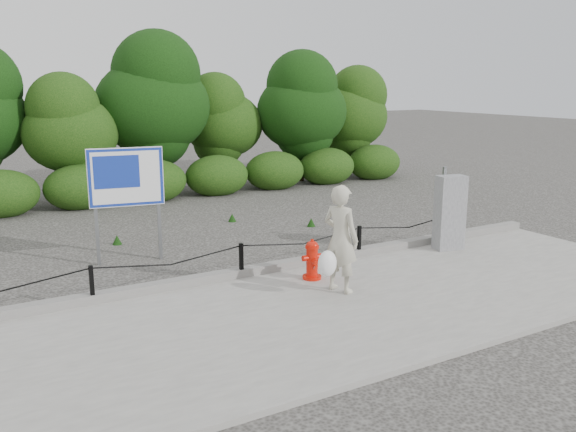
% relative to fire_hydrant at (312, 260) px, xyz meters
% --- Properties ---
extents(ground, '(90.00, 90.00, 0.00)m').
position_rel_fire_hydrant_xyz_m(ground, '(-1.00, 0.68, -0.41)').
color(ground, '#2D2B28').
rests_on(ground, ground).
extents(sidewalk, '(14.00, 4.00, 0.08)m').
position_rel_fire_hydrant_xyz_m(sidewalk, '(-1.00, -1.32, -0.37)').
color(sidewalk, gray).
rests_on(sidewalk, ground).
extents(curb, '(14.00, 0.22, 0.14)m').
position_rel_fire_hydrant_xyz_m(curb, '(-1.00, 0.73, -0.26)').
color(curb, slate).
rests_on(curb, sidewalk).
extents(chain_barrier, '(10.06, 0.06, 0.60)m').
position_rel_fire_hydrant_xyz_m(chain_barrier, '(-1.00, 0.68, 0.05)').
color(chain_barrier, black).
rests_on(chain_barrier, sidewalk).
extents(treeline, '(20.15, 3.54, 4.72)m').
position_rel_fire_hydrant_xyz_m(treeline, '(-0.68, 9.64, 2.04)').
color(treeline, black).
rests_on(treeline, ground).
extents(fire_hydrant, '(0.37, 0.37, 0.69)m').
position_rel_fire_hydrant_xyz_m(fire_hydrant, '(0.00, 0.00, 0.00)').
color(fire_hydrant, red).
rests_on(fire_hydrant, sidewalk).
extents(pedestrian, '(0.81, 0.73, 1.73)m').
position_rel_fire_hydrant_xyz_m(pedestrian, '(0.03, -0.75, 0.51)').
color(pedestrian, '#BCB7A1').
rests_on(pedestrian, sidewalk).
extents(utility_cabinet, '(0.62, 0.46, 1.63)m').
position_rel_fire_hydrant_xyz_m(utility_cabinet, '(3.36, 0.22, 0.41)').
color(utility_cabinet, '#9C9B9E').
rests_on(utility_cabinet, sidewalk).
extents(advertising_sign, '(1.35, 0.33, 2.18)m').
position_rel_fire_hydrant_xyz_m(advertising_sign, '(-2.33, 2.77, 1.13)').
color(advertising_sign, slate).
rests_on(advertising_sign, ground).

